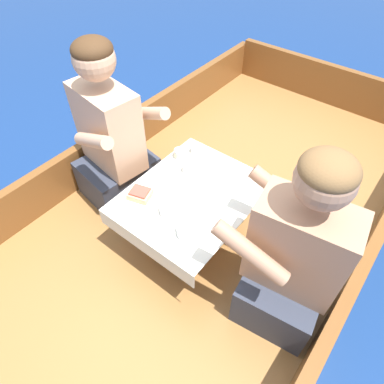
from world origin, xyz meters
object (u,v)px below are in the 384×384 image
(person_port, at_px, (112,140))
(person_starboard, at_px, (293,257))
(coffee_cup_port, at_px, (189,168))
(tin_can, at_px, (179,153))
(sandwich, at_px, (140,194))
(coffee_cup_starboard, at_px, (196,149))

(person_port, bearing_deg, person_starboard, 5.36)
(person_starboard, height_order, coffee_cup_port, person_starboard)
(person_starboard, relative_size, coffee_cup_port, 10.41)
(person_port, relative_size, tin_can, 15.37)
(person_port, bearing_deg, sandwich, -16.46)
(person_port, bearing_deg, tin_can, 36.28)
(person_starboard, height_order, sandwich, person_starboard)
(sandwich, relative_size, coffee_cup_starboard, 1.46)
(person_port, height_order, coffee_cup_starboard, person_port)
(coffee_cup_port, bearing_deg, sandwich, -102.75)
(person_port, height_order, sandwich, person_port)
(tin_can, bearing_deg, person_starboard, -16.51)
(coffee_cup_port, bearing_deg, person_port, -165.09)
(coffee_cup_port, height_order, tin_can, same)
(coffee_cup_port, relative_size, coffee_cup_starboard, 1.03)
(person_port, xyz_separation_m, coffee_cup_port, (0.49, 0.13, -0.04))
(tin_can, bearing_deg, coffee_cup_starboard, 61.04)
(coffee_cup_starboard, relative_size, tin_can, 1.37)
(coffee_cup_port, bearing_deg, tin_can, 152.50)
(person_starboard, bearing_deg, coffee_cup_starboard, -31.51)
(person_starboard, bearing_deg, sandwich, 1.05)
(person_starboard, height_order, coffee_cup_starboard, person_starboard)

